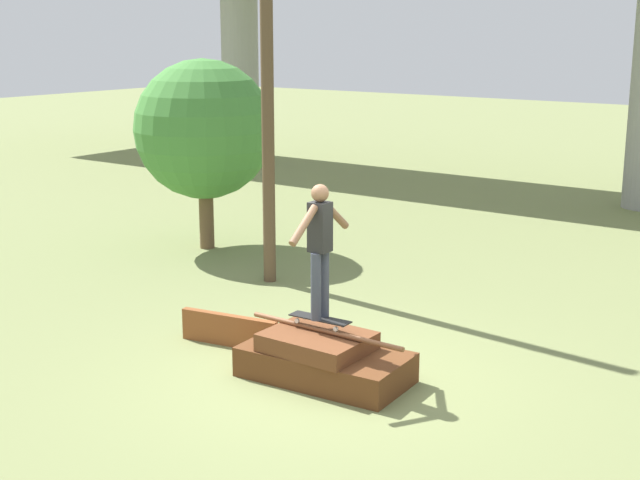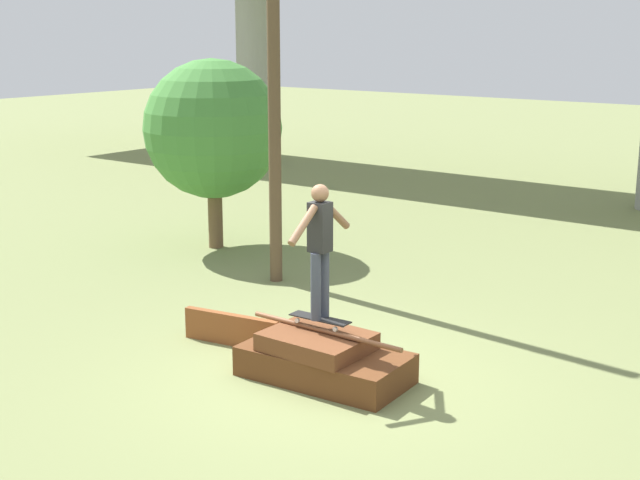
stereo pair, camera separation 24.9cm
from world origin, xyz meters
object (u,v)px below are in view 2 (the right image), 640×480
at_px(utility_pole, 273,41).
at_px(tree_behind_left, 213,129).
at_px(skateboard, 320,319).
at_px(skater, 320,242).

relative_size(utility_pole, tree_behind_left, 2.11).
height_order(skateboard, skater, skater).
bearing_deg(utility_pole, skateboard, -42.60).
distance_m(skateboard, utility_pole, 5.13).
relative_size(skateboard, utility_pole, 0.11).
bearing_deg(skater, utility_pole, 137.40).
bearing_deg(skater, skateboard, -11.31).
distance_m(skateboard, tree_behind_left, 6.74).
height_order(skater, tree_behind_left, tree_behind_left).
xyz_separation_m(skateboard, tree_behind_left, (-5.36, 3.81, 1.50)).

